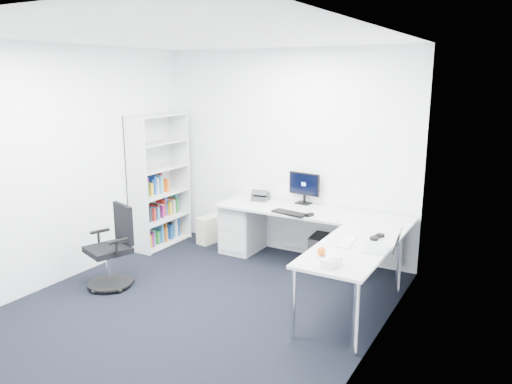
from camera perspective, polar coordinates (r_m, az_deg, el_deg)
The scene contains 21 objects.
ground at distance 5.32m, azimuth -7.18°, elevation -13.19°, with size 4.20×4.20×0.00m, color black.
ceiling at distance 4.78m, azimuth -8.15°, elevation 17.22°, with size 4.20×4.20×0.00m, color white.
wall_back at distance 6.64m, azimuth 3.34°, elevation 4.46°, with size 3.60×0.02×2.70m, color white.
wall_left at distance 6.12m, azimuth -21.26°, elevation 2.84°, with size 0.02×4.20×2.70m, color white.
wall_right at distance 4.07m, azimuth 13.05°, elevation -1.40°, with size 0.02×4.20×2.70m, color white.
l_desk at distance 6.04m, azimuth 4.98°, elevation -6.18°, with size 2.45×1.37×0.71m, color silver, non-canonical shape.
drawer_pedestal at distance 6.84m, azimuth -1.55°, elevation -3.95°, with size 0.44×0.55×0.68m, color silver.
bookshelf at distance 7.07m, azimuth -11.00°, elevation 1.25°, with size 0.36×0.92×1.85m, color silver, non-canonical shape.
task_chair at distance 5.87m, azimuth -16.59°, elevation -6.10°, with size 0.53×0.53×0.94m, color black, non-canonical shape.
black_pc_tower at distance 6.48m, azimuth 7.23°, elevation -6.44°, with size 0.17×0.39×0.38m, color black.
beige_pc_tower at distance 7.24m, azimuth -5.24°, elevation -4.25°, with size 0.18×0.40×0.38m, color beige.
power_strip at distance 6.52m, azimuth 9.06°, elevation -7.95°, with size 0.37×0.06×0.04m, color silver.
monitor at distance 6.52m, azimuth 5.50°, elevation 0.46°, with size 0.44×0.14×0.42m, color black, non-canonical shape.
black_keyboard at distance 6.07m, azimuth 3.85°, elevation -2.41°, with size 0.45×0.16×0.02m, color black.
mouse at distance 5.98m, azimuth 6.12°, elevation -2.62°, with size 0.06×0.11×0.03m, color black.
desk_phone at distance 6.71m, azimuth 0.54°, elevation -0.33°, with size 0.21×0.21×0.15m, color #2F2F32, non-canonical shape.
laptop at distance 4.94m, azimuth 13.71°, elevation -5.18°, with size 0.32×0.31×0.22m, color silver, non-canonical shape.
white_keyboard at distance 5.14m, azimuth 10.42°, elevation -5.54°, with size 0.12×0.43×0.01m, color silver.
headphones at distance 5.31m, azimuth 13.69°, elevation -4.89°, with size 0.13×0.20×0.05m, color black, non-canonical shape.
orange_fruit at distance 4.72m, azimuth 7.48°, elevation -6.72°, with size 0.08×0.08×0.08m, color orange.
tissue_box at distance 4.48m, azimuth 8.60°, elevation -7.90°, with size 0.11×0.20×0.07m, color silver.
Camera 1 is at (2.89, -3.80, 2.35)m, focal length 35.00 mm.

